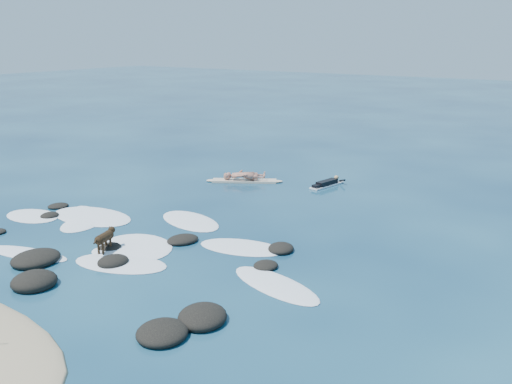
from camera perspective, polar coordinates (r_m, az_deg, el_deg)
The scene contains 6 objects.
ground at distance 19.86m, azimuth -9.39°, elevation -4.56°, with size 160.00×160.00×0.00m, color #0A2642.
reef_rocks at distance 17.50m, azimuth -15.97°, elevation -7.43°, with size 12.65×7.59×0.52m.
breaking_foam at distance 20.32m, azimuth -13.76°, elevation -4.31°, with size 14.30×8.00×0.12m.
standing_surfer_rig at distance 26.75m, azimuth -1.18°, elevation 2.70°, with size 3.30×2.13×2.07m.
paddling_surfer_rig at distance 26.39m, azimuth 7.14°, elevation 0.87°, with size 1.06×2.21×0.38m.
dog at distance 18.79m, azimuth -14.86°, elevation -4.39°, with size 0.51×1.21×0.78m.
Camera 1 is at (12.81, -13.60, 6.75)m, focal length 40.00 mm.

